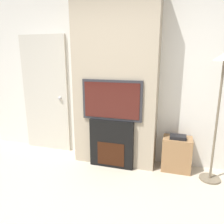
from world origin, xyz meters
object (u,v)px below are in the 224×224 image
(floor_lamp, at_px, (221,91))
(media_stand, at_px, (177,153))
(fireplace, at_px, (112,143))
(television, at_px, (112,100))

(floor_lamp, xyz_separation_m, media_stand, (-0.47, 0.15, -1.00))
(fireplace, height_order, media_stand, fireplace)
(television, height_order, media_stand, television)
(television, xyz_separation_m, floor_lamp, (1.45, 0.02, 0.20))
(fireplace, bearing_deg, floor_lamp, 0.70)
(television, bearing_deg, fireplace, 90.00)
(floor_lamp, bearing_deg, media_stand, 161.88)
(fireplace, distance_m, floor_lamp, 1.70)
(fireplace, bearing_deg, media_stand, 10.03)
(fireplace, height_order, floor_lamp, floor_lamp)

